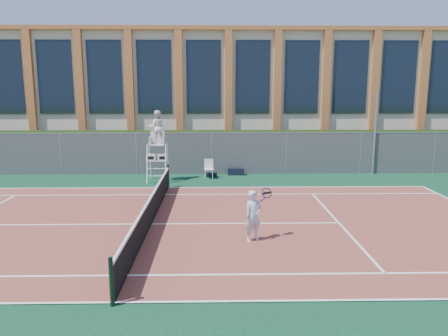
{
  "coord_description": "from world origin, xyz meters",
  "views": [
    {
      "loc": [
        2.2,
        -14.22,
        4.57
      ],
      "look_at": [
        2.54,
        3.0,
        1.4
      ],
      "focal_mm": 35.0,
      "sensor_mm": 36.0,
      "label": 1
    }
  ],
  "objects_px": {
    "plastic_chair": "(209,167)",
    "tennis_player": "(253,216)",
    "steel_pole": "(375,133)",
    "umpire_chair": "(157,129)"
  },
  "relations": [
    {
      "from": "steel_pole",
      "to": "plastic_chair",
      "type": "bearing_deg",
      "value": -173.42
    },
    {
      "from": "plastic_chair",
      "to": "steel_pole",
      "type": "bearing_deg",
      "value": 6.58
    },
    {
      "from": "steel_pole",
      "to": "umpire_chair",
      "type": "height_order",
      "value": "steel_pole"
    },
    {
      "from": "steel_pole",
      "to": "tennis_player",
      "type": "height_order",
      "value": "steel_pole"
    },
    {
      "from": "steel_pole",
      "to": "umpire_chair",
      "type": "xyz_separation_m",
      "value": [
        -11.31,
        -1.65,
        0.37
      ]
    },
    {
      "from": "plastic_chair",
      "to": "tennis_player",
      "type": "distance_m",
      "value": 9.5
    },
    {
      "from": "umpire_chair",
      "to": "tennis_player",
      "type": "height_order",
      "value": "umpire_chair"
    },
    {
      "from": "steel_pole",
      "to": "plastic_chair",
      "type": "distance_m",
      "value": 9.01
    },
    {
      "from": "steel_pole",
      "to": "plastic_chair",
      "type": "xyz_separation_m",
      "value": [
        -8.81,
        -1.02,
        -1.62
      ]
    },
    {
      "from": "plastic_chair",
      "to": "tennis_player",
      "type": "height_order",
      "value": "tennis_player"
    }
  ]
}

